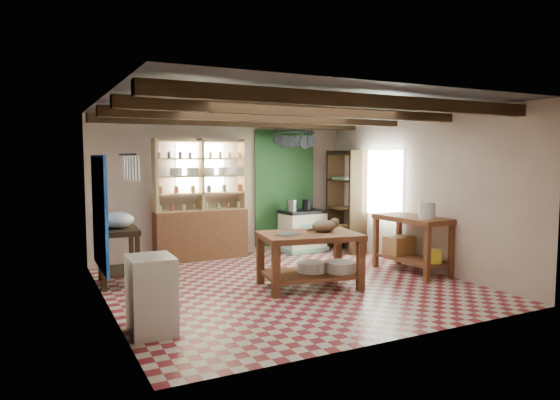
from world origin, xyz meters
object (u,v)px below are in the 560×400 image
work_table (309,260)px  white_cabinet (151,295)px  cat (324,226)px  prep_table (118,256)px  right_counter (412,244)px  stove (302,231)px

work_table → white_cabinet: white_cabinet is taller
white_cabinet → cat: size_ratio=2.18×
white_cabinet → cat: 2.88m
prep_table → right_counter: right_counter is taller
stove → cat: bearing=-116.8°
stove → right_counter: size_ratio=0.66×
prep_table → right_counter: 4.59m
work_table → cat: (0.25, 0.01, 0.48)m
stove → white_cabinet: bearing=-142.5°
work_table → stove: (1.26, 2.44, 0.02)m
stove → prep_table: 3.82m
prep_table → right_counter: (4.38, -1.37, 0.04)m
work_table → stove: size_ratio=1.65×
work_table → prep_table: bearing=159.0°
right_counter → work_table: bearing=178.5°
work_table → stove: 2.74m
stove → white_cabinet: white_cabinet is taller
right_counter → prep_table: bearing=159.7°
white_cabinet → cat: (2.70, 0.88, 0.46)m
stove → white_cabinet: size_ratio=1.01×
cat → prep_table: bearing=151.5°
right_counter → cat: cat is taller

